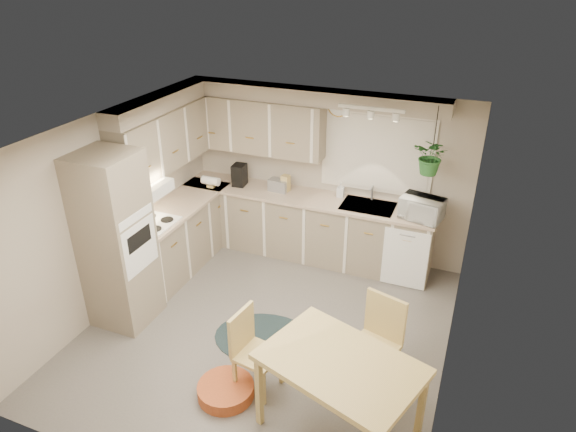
% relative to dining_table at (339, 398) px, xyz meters
% --- Properties ---
extents(floor, '(4.20, 4.20, 0.00)m').
position_rel_dining_table_xyz_m(floor, '(-1.18, 1.06, -0.42)').
color(floor, '#655F59').
rests_on(floor, ground).
extents(ceiling, '(4.20, 4.20, 0.00)m').
position_rel_dining_table_xyz_m(ceiling, '(-1.18, 1.06, 1.98)').
color(ceiling, white).
rests_on(ceiling, wall_back).
extents(wall_back, '(4.00, 0.04, 2.40)m').
position_rel_dining_table_xyz_m(wall_back, '(-1.18, 3.16, 0.78)').
color(wall_back, '#AC9F8E').
rests_on(wall_back, floor).
extents(wall_front, '(4.00, 0.04, 2.40)m').
position_rel_dining_table_xyz_m(wall_front, '(-1.18, -1.04, 0.78)').
color(wall_front, '#AC9F8E').
rests_on(wall_front, floor).
extents(wall_left, '(0.04, 4.20, 2.40)m').
position_rel_dining_table_xyz_m(wall_left, '(-3.18, 1.06, 0.78)').
color(wall_left, '#AC9F8E').
rests_on(wall_left, floor).
extents(wall_right, '(0.04, 4.20, 2.40)m').
position_rel_dining_table_xyz_m(wall_right, '(0.82, 1.06, 0.78)').
color(wall_right, '#AC9F8E').
rests_on(wall_right, floor).
extents(base_cab_left, '(0.60, 1.85, 0.90)m').
position_rel_dining_table_xyz_m(base_cab_left, '(-2.88, 1.94, 0.03)').
color(base_cab_left, gray).
rests_on(base_cab_left, floor).
extents(base_cab_back, '(3.60, 0.60, 0.90)m').
position_rel_dining_table_xyz_m(base_cab_back, '(-1.38, 2.86, 0.03)').
color(base_cab_back, gray).
rests_on(base_cab_back, floor).
extents(counter_left, '(0.64, 1.89, 0.04)m').
position_rel_dining_table_xyz_m(counter_left, '(-2.87, 1.94, 0.50)').
color(counter_left, '#CCAC95').
rests_on(counter_left, base_cab_left).
extents(counter_back, '(3.64, 0.64, 0.04)m').
position_rel_dining_table_xyz_m(counter_back, '(-1.38, 2.85, 0.50)').
color(counter_back, '#CCAC95').
rests_on(counter_back, base_cab_back).
extents(oven_stack, '(0.65, 0.65, 2.10)m').
position_rel_dining_table_xyz_m(oven_stack, '(-2.86, 0.69, 0.63)').
color(oven_stack, gray).
rests_on(oven_stack, floor).
extents(wall_oven_face, '(0.02, 0.56, 0.58)m').
position_rel_dining_table_xyz_m(wall_oven_face, '(-2.54, 0.69, 0.63)').
color(wall_oven_face, white).
rests_on(wall_oven_face, oven_stack).
extents(upper_cab_left, '(0.35, 2.00, 0.75)m').
position_rel_dining_table_xyz_m(upper_cab_left, '(-3.01, 2.06, 1.40)').
color(upper_cab_left, gray).
rests_on(upper_cab_left, wall_left).
extents(upper_cab_back, '(2.00, 0.35, 0.75)m').
position_rel_dining_table_xyz_m(upper_cab_back, '(-2.18, 2.99, 1.40)').
color(upper_cab_back, gray).
rests_on(upper_cab_back, wall_back).
extents(soffit_left, '(0.30, 2.00, 0.20)m').
position_rel_dining_table_xyz_m(soffit_left, '(-3.03, 2.06, 1.88)').
color(soffit_left, '#AC9F8E').
rests_on(soffit_left, wall_left).
extents(soffit_back, '(3.60, 0.30, 0.20)m').
position_rel_dining_table_xyz_m(soffit_back, '(-1.38, 3.01, 1.88)').
color(soffit_back, '#AC9F8E').
rests_on(soffit_back, wall_back).
extents(cooktop, '(0.52, 0.58, 0.02)m').
position_rel_dining_table_xyz_m(cooktop, '(-2.86, 1.36, 0.52)').
color(cooktop, white).
rests_on(cooktop, counter_left).
extents(range_hood, '(0.40, 0.60, 0.14)m').
position_rel_dining_table_xyz_m(range_hood, '(-2.88, 1.36, 0.98)').
color(range_hood, white).
rests_on(range_hood, upper_cab_left).
extents(window_blinds, '(1.40, 0.02, 1.00)m').
position_rel_dining_table_xyz_m(window_blinds, '(-0.48, 3.13, 1.18)').
color(window_blinds, white).
rests_on(window_blinds, wall_back).
extents(window_frame, '(1.50, 0.02, 1.10)m').
position_rel_dining_table_xyz_m(window_frame, '(-0.48, 3.14, 1.18)').
color(window_frame, silver).
rests_on(window_frame, wall_back).
extents(sink, '(0.70, 0.48, 0.10)m').
position_rel_dining_table_xyz_m(sink, '(-0.48, 2.86, 0.48)').
color(sink, '#95979C').
rests_on(sink, counter_back).
extents(dishwasher_front, '(0.58, 0.02, 0.83)m').
position_rel_dining_table_xyz_m(dishwasher_front, '(0.12, 2.55, 0.00)').
color(dishwasher_front, white).
rests_on(dishwasher_front, base_cab_back).
extents(track_light_bar, '(0.80, 0.04, 0.04)m').
position_rel_dining_table_xyz_m(track_light_bar, '(-0.48, 2.61, 1.91)').
color(track_light_bar, white).
rests_on(track_light_bar, ceiling).
extents(wall_clock, '(0.30, 0.03, 0.30)m').
position_rel_dining_table_xyz_m(wall_clock, '(-1.03, 3.13, 1.76)').
color(wall_clock, gold).
rests_on(wall_clock, wall_back).
extents(dining_table, '(1.55, 1.27, 0.84)m').
position_rel_dining_table_xyz_m(dining_table, '(0.00, 0.00, 0.00)').
color(dining_table, '#D5B56A').
rests_on(dining_table, floor).
extents(chair_left, '(0.47, 0.47, 0.88)m').
position_rel_dining_table_xyz_m(chair_left, '(-0.90, 0.23, 0.02)').
color(chair_left, '#D5B56A').
rests_on(chair_left, floor).
extents(chair_back, '(0.57, 0.57, 0.98)m').
position_rel_dining_table_xyz_m(chair_back, '(0.14, 0.70, 0.07)').
color(chair_back, '#D5B56A').
rests_on(chair_back, floor).
extents(braided_rug, '(1.29, 1.04, 0.01)m').
position_rel_dining_table_xyz_m(braided_rug, '(-1.14, 0.92, -0.42)').
color(braided_rug, black).
rests_on(braided_rug, floor).
extents(pet_bed, '(0.74, 0.74, 0.13)m').
position_rel_dining_table_xyz_m(pet_bed, '(-1.16, 0.00, -0.36)').
color(pet_bed, '#B74E24').
rests_on(pet_bed, floor).
extents(microwave, '(0.57, 0.39, 0.35)m').
position_rel_dining_table_xyz_m(microwave, '(0.23, 2.76, 0.69)').
color(microwave, white).
rests_on(microwave, counter_back).
extents(soap_bottle, '(0.11, 0.22, 0.10)m').
position_rel_dining_table_xyz_m(soap_bottle, '(-0.91, 3.01, 0.57)').
color(soap_bottle, white).
rests_on(soap_bottle, counter_back).
extents(hanging_plant, '(0.54, 0.57, 0.36)m').
position_rel_dining_table_xyz_m(hanging_plant, '(0.27, 2.76, 1.31)').
color(hanging_plant, '#266128').
rests_on(hanging_plant, ceiling).
extents(coffee_maker, '(0.20, 0.23, 0.31)m').
position_rel_dining_table_xyz_m(coffee_maker, '(-2.39, 2.86, 0.68)').
color(coffee_maker, black).
rests_on(coffee_maker, counter_back).
extents(toaster, '(0.29, 0.18, 0.17)m').
position_rel_dining_table_xyz_m(toaster, '(-1.79, 2.88, 0.60)').
color(toaster, '#95979C').
rests_on(toaster, counter_back).
extents(knife_block, '(0.12, 0.12, 0.24)m').
position_rel_dining_table_xyz_m(knife_block, '(-1.69, 2.91, 0.64)').
color(knife_block, '#D5B56A').
rests_on(knife_block, counter_back).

